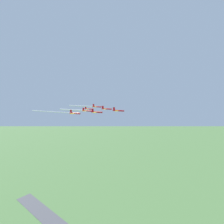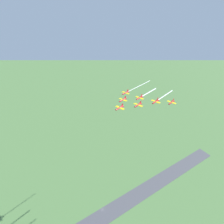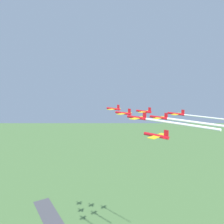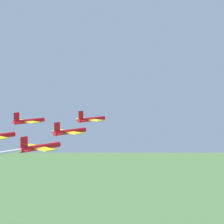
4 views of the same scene
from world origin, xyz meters
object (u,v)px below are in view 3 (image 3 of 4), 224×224
Objects in this scene: jet_1 at (124,113)px; jet_6 at (157,136)px; jet_4 at (159,117)px; jet_5 at (177,114)px; jet_0 at (114,109)px; jet_3 at (137,118)px; jet_2 at (144,111)px.

jet_1 is 40.66m from jet_6.
jet_4 is 20.55m from jet_5.
jet_5 is 1.00× the size of jet_6.
jet_0 is at bearing 59.53° from jet_1.
jet_6 is at bearing -120.47° from jet_0.
jet_6 is (52.47, -13.86, -1.20)m from jet_5.
jet_3 reaches higher than jet_1.
jet_1 is 1.00× the size of jet_4.
jet_3 reaches higher than jet_2.
jet_2 is 1.00× the size of jet_5.
jet_2 is 1.00× the size of jet_6.
jet_6 is at bearing -120.47° from jet_1.
jet_3 is at bearing -150.46° from jet_2.
jet_0 is 1.00× the size of jet_5.
jet_2 is (-17.12, 11.36, -1.19)m from jet_1.
jet_2 is 35.49m from jet_3.
jet_1 reaches higher than jet_0.
jet_2 is 20.27m from jet_4.
jet_0 is at bearing 120.47° from jet_5.
jet_2 reaches higher than jet_4.
jet_0 reaches higher than jet_2.
jet_3 is 1.00× the size of jet_5.
jet_0 is 1.00× the size of jet_6.
jet_3 is 1.00× the size of jet_4.
jet_0 reaches higher than jet_6.
jet_3 is (35.34, -2.49, 1.97)m from jet_2.
jet_1 is 1.00× the size of jet_3.
jet_1 is at bearing 120.47° from jet_4.
jet_2 is at bearing -59.53° from jet_0.
jet_1 reaches higher than jet_4.
jet_6 is at bearing -139.64° from jet_2.
jet_1 is at bearing 59.53° from jet_6.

